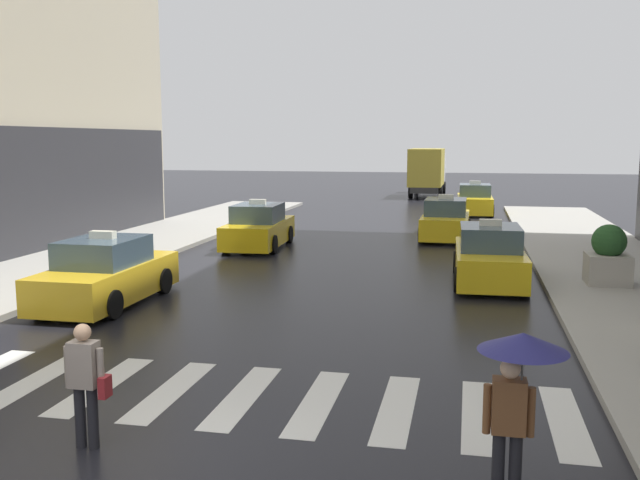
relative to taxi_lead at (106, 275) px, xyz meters
The scene contains 10 objects.
crosswalk_markings 7.05m from the taxi_lead, 49.10° to the right, with size 11.30×2.80×0.01m.
taxi_lead is the anchor object (origin of this frame).
taxi_second 10.20m from the taxi_lead, 26.11° to the left, with size 2.02×4.58×1.80m.
taxi_third 9.50m from the taxi_lead, 84.01° to the left, with size 2.07×4.60×1.80m.
taxi_fourth 15.36m from the taxi_lead, 59.99° to the left, with size 1.98×4.56×1.80m.
taxi_fifth 24.78m from the taxi_lead, 68.98° to the left, with size 1.98×4.56×1.80m.
box_truck 35.10m from the taxi_lead, 80.63° to the left, with size 2.35×7.57×3.35m.
pedestrian_with_umbrella 12.04m from the taxi_lead, 40.69° to the right, with size 0.96×0.96×1.94m.
pedestrian_with_handbag 8.39m from the taxi_lead, 63.04° to the right, with size 0.60×0.24×1.65m.
planter_mid_block 12.96m from the taxi_lead, 19.33° to the left, with size 1.10×1.10×1.60m.
Camera 1 is at (3.94, -7.06, 3.96)m, focal length 39.59 mm.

